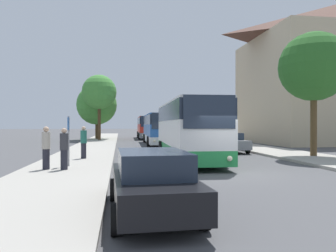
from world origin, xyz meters
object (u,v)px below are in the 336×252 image
bus_middle (158,128)px  tree_left_far (99,92)px  tree_left_near (97,105)px  parked_car_left_curb (152,181)px  bus_stop_sign (69,135)px  pedestrian_waiting_far (64,148)px  pedestrian_walking_back (46,148)px  bus_rear (147,127)px  pedestrian_waiting_near (84,142)px  bus_front (188,130)px  parked_car_right_near (229,142)px  tree_right_near (314,67)px

bus_middle → tree_left_far: bearing=131.0°
bus_middle → tree_left_near: (-7.24, 11.50, 3.15)m
bus_middle → parked_car_left_curb: 27.30m
bus_stop_sign → pedestrian_waiting_far: (-0.01, -1.19, -0.55)m
bus_middle → pedestrian_walking_back: bus_middle is taller
bus_middle → pedestrian_walking_back: 21.14m
bus_rear → tree_left_near: tree_left_near is taller
parked_car_left_curb → pedestrian_waiting_near: pedestrian_waiting_near is taller
bus_front → pedestrian_waiting_far: size_ratio=5.98×
bus_front → parked_car_left_curb: (-3.21, -11.16, -1.04)m
bus_stop_sign → pedestrian_walking_back: size_ratio=1.25×
parked_car_left_curb → pedestrian_waiting_far: 7.73m
bus_middle → pedestrian_waiting_near: bus_middle is taller
parked_car_right_near → pedestrian_waiting_far: bearing=40.8°
pedestrian_waiting_near → bus_stop_sign: bearing=-66.3°
tree_left_near → tree_left_far: (0.55, -3.45, 1.40)m
parked_car_left_curb → tree_right_near: tree_right_near is taller
pedestrian_waiting_near → pedestrian_walking_back: pedestrian_walking_back is taller
tree_left_far → tree_right_near: bearing=-58.2°
bus_middle → tree_left_far: (-6.69, 8.06, 4.55)m
pedestrian_waiting_far → tree_right_near: 15.87m
pedestrian_waiting_near → tree_left_near: tree_left_near is taller
parked_car_right_near → tree_left_far: tree_left_far is taller
pedestrian_waiting_far → bus_stop_sign: bearing=-17.2°
bus_rear → pedestrian_waiting_far: size_ratio=6.45×
pedestrian_waiting_near → tree_left_near: (-1.09, 26.83, 3.77)m
bus_front → tree_right_near: size_ratio=1.39×
bus_rear → parked_car_right_near: bearing=-79.1°
bus_rear → pedestrian_walking_back: 35.07m
bus_stop_sign → parked_car_left_curb: bearing=-69.1°
tree_left_far → tree_right_near: 27.99m
pedestrian_waiting_near → parked_car_right_near: bearing=52.8°
bus_rear → pedestrian_waiting_far: 35.11m
bus_middle → tree_left_near: bearing=123.5°
tree_left_far → pedestrian_walking_back: bearing=-91.2°
bus_middle → bus_rear: bearing=91.3°
parked_car_right_near → tree_right_near: bearing=127.6°
pedestrian_walking_back → tree_right_near: (15.33, 4.11, 4.65)m
pedestrian_waiting_near → pedestrian_walking_back: size_ratio=0.99×
parked_car_left_curb → pedestrian_waiting_near: 12.10m
bus_middle → bus_stop_sign: 19.93m
pedestrian_walking_back → bus_rear: bearing=-138.9°
parked_car_left_curb → tree_right_near: size_ratio=0.60×
parked_car_left_curb → tree_right_near: (11.38, 11.36, 4.98)m
tree_left_near → tree_right_near: tree_right_near is taller
bus_front → pedestrian_walking_back: (-7.17, -3.91, -0.71)m
bus_front → pedestrian_walking_back: bus_front is taller
tree_left_near → tree_right_near: (15.30, -27.23, 0.89)m
bus_rear → pedestrian_walking_back: size_ratio=6.22×
bus_middle → parked_car_left_curb: bus_middle is taller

